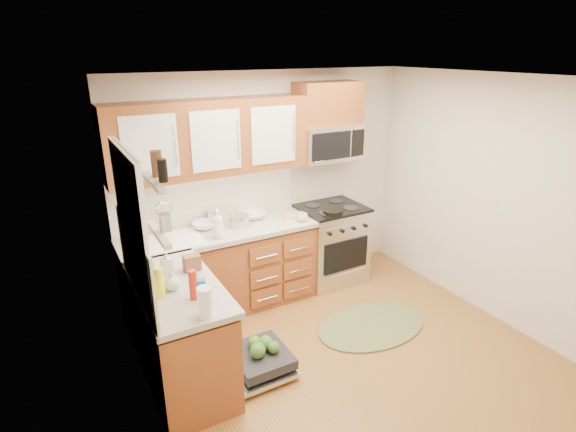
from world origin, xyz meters
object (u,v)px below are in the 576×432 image
range (330,243)px  cutting_board (295,215)px  paper_towel_roll (205,302)px  sink (172,253)px  upper_cabinets (210,138)px  bowl_b (204,225)px  dishwasher (257,362)px  skillet (332,212)px  bowl_a (253,215)px  microwave (328,142)px  rug (372,325)px  stock_pot (239,221)px  cup (302,217)px

range → cutting_board: (-0.50, 0.01, 0.46)m
paper_towel_roll → sink: bearing=84.6°
upper_cabinets → bowl_b: bearing=-177.4°
dishwasher → upper_cabinets: bearing=84.0°
skillet → bowl_a: size_ratio=0.81×
skillet → microwave: bearing=68.7°
upper_cabinets → cutting_board: bearing=-8.7°
dishwasher → microwave: bearing=39.1°
range → microwave: (0.00, 0.12, 1.23)m
paper_towel_roll → bowl_a: (1.12, 1.62, -0.08)m
rug → bowl_a: bowl_a is taller
rug → bowl_b: 2.05m
upper_cabinets → rug: 2.54m
sink → cutting_board: (1.43, 0.02, 0.13)m
sink → bowl_a: size_ratio=2.23×
stock_pot → cutting_board: size_ratio=0.78×
sink → bowl_a: (0.98, 0.18, 0.16)m
range → cup: bearing=-160.7°
range → sink: bearing=-179.7°
upper_cabinets → cup: upper_cabinets is taller
sink → bowl_b: size_ratio=2.57×
rug → range: bearing=79.7°
microwave → cutting_board: bearing=-167.3°
upper_cabinets → dishwasher: size_ratio=2.93×
range → skillet: size_ratio=4.23×
microwave → bowl_a: 1.21m
sink → rug: bearing=-31.8°
upper_cabinets → cutting_board: 1.31m
stock_pot → cup: 0.69m
sink → stock_pot: stock_pot is taller
range → paper_towel_roll: (-2.07, -1.45, 0.57)m
stock_pot → cutting_board: (0.68, -0.01, -0.05)m
skillet → bowl_a: 0.90m
rug → cutting_board: bearing=105.5°
upper_cabinets → sink: 1.21m
range → sink: 1.96m
dishwasher → rug: dishwasher is taller
microwave → bowl_a: bearing=177.0°
microwave → cutting_board: microwave is taller
bowl_b → paper_towel_roll: bearing=-108.6°
paper_towel_roll → cutting_board: bearing=42.9°
upper_cabinets → cutting_board: upper_cabinets is taller
range → sink: (-1.93, -0.01, 0.33)m
upper_cabinets → dishwasher: upper_cabinets is taller
sink → upper_cabinets: bearing=16.4°
bowl_a → skillet: bearing=-23.4°
stock_pot → cup: stock_pot is taller
stock_pot → paper_towel_roll: 1.72m
range → rug: range is taller
microwave → cutting_board: size_ratio=2.73×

